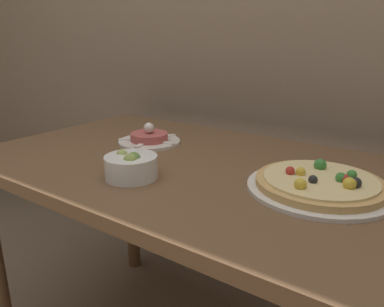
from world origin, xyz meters
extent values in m
cube|color=brown|center=(0.00, 0.39, 0.75)|extent=(1.37, 0.79, 0.03)
cylinder|color=brown|center=(-0.63, 0.73, 0.36)|extent=(0.06, 0.06, 0.73)
cylinder|color=silver|center=(0.34, 0.39, 0.77)|extent=(0.34, 0.34, 0.01)
cylinder|color=tan|center=(0.34, 0.39, 0.78)|extent=(0.30, 0.30, 0.02)
cylinder|color=beige|center=(0.34, 0.39, 0.79)|extent=(0.26, 0.26, 0.01)
sphere|color=#387F33|center=(0.32, 0.46, 0.81)|extent=(0.03, 0.03, 0.03)
sphere|color=#B22D23|center=(0.39, 0.40, 0.80)|extent=(0.02, 0.02, 0.02)
sphere|color=#387F33|center=(0.39, 0.40, 0.80)|extent=(0.03, 0.03, 0.03)
sphere|color=black|center=(0.42, 0.38, 0.80)|extent=(0.03, 0.03, 0.03)
sphere|color=gold|center=(0.32, 0.30, 0.80)|extent=(0.03, 0.03, 0.03)
sphere|color=#387F33|center=(0.40, 0.43, 0.80)|extent=(0.02, 0.02, 0.02)
sphere|color=gold|center=(0.41, 0.37, 0.80)|extent=(0.03, 0.03, 0.03)
sphere|color=black|center=(0.34, 0.35, 0.80)|extent=(0.02, 0.02, 0.02)
sphere|color=#B22D23|center=(0.27, 0.38, 0.80)|extent=(0.02, 0.02, 0.02)
sphere|color=gold|center=(0.30, 0.39, 0.80)|extent=(0.02, 0.02, 0.02)
cylinder|color=silver|center=(-0.26, 0.47, 0.77)|extent=(0.21, 0.21, 0.01)
cylinder|color=#B2514C|center=(-0.26, 0.47, 0.79)|extent=(0.13, 0.13, 0.03)
sphere|color=silver|center=(-0.26, 0.47, 0.82)|extent=(0.04, 0.04, 0.04)
cube|color=white|center=(-0.18, 0.47, 0.78)|extent=(0.04, 0.02, 0.01)
cube|color=white|center=(-0.24, 0.55, 0.78)|extent=(0.03, 0.04, 0.01)
cube|color=white|center=(-0.33, 0.52, 0.78)|extent=(0.04, 0.04, 0.01)
cube|color=white|center=(-0.33, 0.42, 0.78)|extent=(0.04, 0.04, 0.01)
cube|color=white|center=(-0.24, 0.39, 0.78)|extent=(0.03, 0.04, 0.01)
cylinder|color=white|center=(-0.08, 0.20, 0.79)|extent=(0.14, 0.14, 0.06)
sphere|color=#A3B25B|center=(-0.08, 0.19, 0.82)|extent=(0.03, 0.03, 0.03)
sphere|color=#A3B25B|center=(-0.12, 0.20, 0.82)|extent=(0.03, 0.03, 0.03)
sphere|color=#668E42|center=(-0.07, 0.19, 0.82)|extent=(0.03, 0.03, 0.03)
sphere|color=#8EA34C|center=(-0.07, 0.18, 0.82)|extent=(0.04, 0.04, 0.04)
camera|label=1|loc=(0.57, -0.46, 1.11)|focal=35.00mm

